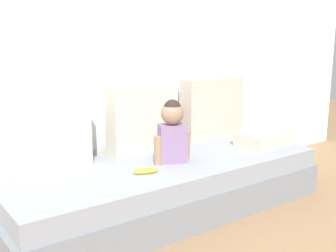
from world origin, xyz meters
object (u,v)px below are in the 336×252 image
(toddler, at_px, (172,130))
(banana, at_px, (145,171))
(folded_blanket, at_px, (263,139))
(throw_pillow_right, at_px, (212,108))
(throw_pillow_center, at_px, (140,120))
(throw_pillow_left, at_px, (46,132))
(couch, at_px, (166,186))

(toddler, distance_m, banana, 0.38)
(banana, xyz_separation_m, folded_blanket, (1.15, 0.03, 0.04))
(toddler, bearing_deg, throw_pillow_right, 27.41)
(throw_pillow_center, bearing_deg, throw_pillow_left, 180.00)
(throw_pillow_center, bearing_deg, throw_pillow_right, 0.00)
(folded_blanket, bearing_deg, couch, 173.07)
(throw_pillow_center, xyz_separation_m, folded_blanket, (0.89, -0.44, -0.19))
(throw_pillow_center, distance_m, toddler, 0.36)
(throw_pillow_right, distance_m, folded_blanket, 0.51)
(couch, xyz_separation_m, banana, (-0.26, -0.14, 0.20))
(couch, distance_m, toddler, 0.41)
(throw_pillow_center, distance_m, folded_blanket, 1.01)
(throw_pillow_left, bearing_deg, toddler, -25.18)
(toddler, bearing_deg, banana, -158.77)
(throw_pillow_left, height_order, throw_pillow_right, throw_pillow_right)
(couch, xyz_separation_m, throw_pillow_center, (0.00, 0.33, 0.43))
(throw_pillow_left, distance_m, throw_pillow_right, 1.45)
(couch, distance_m, throw_pillow_right, 0.91)
(toddler, distance_m, folded_blanket, 0.87)
(couch, bearing_deg, throw_pillow_right, 24.58)
(toddler, bearing_deg, throw_pillow_center, 95.70)
(couch, relative_size, toddler, 5.35)
(throw_pillow_center, bearing_deg, toddler, -84.30)
(banana, bearing_deg, throw_pillow_center, 60.94)
(throw_pillow_center, distance_m, banana, 0.59)
(throw_pillow_right, relative_size, folded_blanket, 1.45)
(couch, height_order, banana, banana)
(throw_pillow_left, bearing_deg, throw_pillow_center, 0.00)
(throw_pillow_left, xyz_separation_m, throw_pillow_center, (0.72, 0.00, -0.00))
(couch, xyz_separation_m, throw_pillow_right, (0.72, 0.33, 0.44))
(throw_pillow_right, xyz_separation_m, banana, (-0.99, -0.47, -0.24))
(throw_pillow_left, height_order, folded_blanket, throw_pillow_left)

